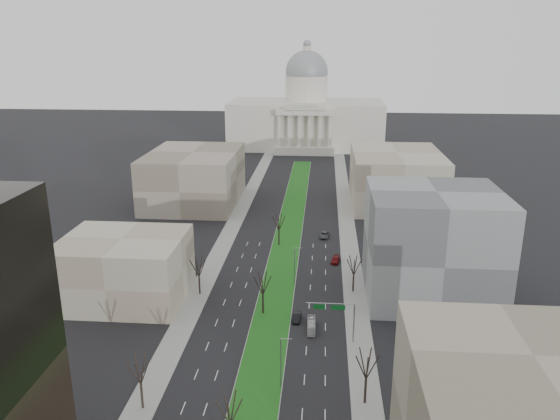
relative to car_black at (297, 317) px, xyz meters
The scene contains 23 objects.
ground 42.61m from the car_black, 97.01° to the left, with size 600.00×600.00×0.00m, color black.
median 41.61m from the car_black, 97.18° to the left, with size 8.00×222.03×0.20m.
sidewalk_left 28.54m from the car_black, 142.71° to the left, with size 5.00×330.00×0.15m, color gray.
sidewalk_right 21.23m from the car_black, 54.57° to the left, with size 5.00×330.00×0.15m, color gray.
capitol 192.58m from the car_black, 91.55° to the left, with size 80.00×46.00×55.00m.
building_beige_left 39.40m from the car_black, 169.20° to the left, with size 26.00×22.00×14.00m, color tan.
building_grey_right 34.08m from the car_black, 26.39° to the left, with size 28.00×26.00×24.00m, color slate.
building_far_left 91.96m from the car_black, 116.04° to the left, with size 30.00×40.00×18.00m, color gray.
building_far_right 92.61m from the car_black, 71.15° to the left, with size 30.00×40.00×18.00m, color tan.
tree_left_mid 37.74m from the car_black, 127.01° to the right, with size 5.40×5.40×9.72m.
tree_left_far 25.41m from the car_black, 155.33° to the left, with size 5.28×5.28×9.50m.
tree_right_mid 29.10m from the car_black, 64.98° to the right, with size 5.52×5.52×9.94m.
tree_right_far 19.55m from the car_black, 49.98° to the left, with size 5.04×5.04×9.07m.
tree_median_a 38.91m from the car_black, 100.81° to the right, with size 5.40×5.40×9.72m.
tree_median_b 9.84m from the car_black, 162.37° to the left, with size 5.40×5.40×9.72m.
tree_median_c 43.36m from the car_black, 99.66° to the left, with size 5.40×5.40×9.72m.
streetlamp_median_b 23.13m from the car_black, 93.63° to the right, with size 1.90×0.20×9.16m.
streetlamp_median_c 17.83m from the car_black, 94.76° to the left, with size 1.90×0.20×9.16m.
mast_arm_signs 12.53m from the car_black, 42.83° to the right, with size 9.12×0.24×8.09m.
car_black is the anchor object (origin of this frame).
car_red 32.41m from the car_black, 75.16° to the left, with size 1.93×4.75×1.38m, color #630D0E.
car_grey_far 50.11m from the car_black, 83.80° to the left, with size 2.49×5.40×1.50m, color #484B4F.
box_van 4.62m from the car_black, 48.95° to the right, with size 1.55×6.64×1.85m, color silver.
Camera 1 is at (9.82, -21.68, 54.50)m, focal length 35.00 mm.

